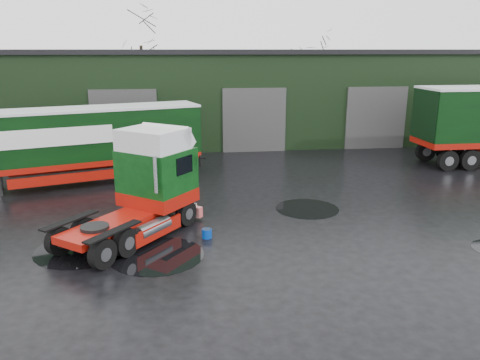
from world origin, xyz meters
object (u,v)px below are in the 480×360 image
object	(u,v)px
hero_tractor	(125,188)
trailer_left	(78,146)
tree_back_b	(311,77)
tree_back_a	(142,67)
wash_bucket	(207,233)
warehouse	(242,93)

from	to	relation	value
hero_tractor	trailer_left	world-z (taller)	trailer_left
tree_back_b	trailer_left	bearing A→B (deg)	-128.18
tree_back_a	wash_bucket	bearing A→B (deg)	-82.01
tree_back_a	tree_back_b	distance (m)	16.03
trailer_left	wash_bucket	world-z (taller)	trailer_left
warehouse	wash_bucket	bearing A→B (deg)	-100.79
hero_tractor	wash_bucket	size ratio (longest dim) A/B	17.21
hero_tractor	tree_back_b	distance (m)	33.08
trailer_left	tree_back_a	xyz separation A→B (m)	(1.50, 22.26, 2.91)
hero_tractor	wash_bucket	world-z (taller)	hero_tractor
warehouse	tree_back_a	size ratio (longest dim) A/B	3.41
wash_bucket	tree_back_a	bearing A→B (deg)	97.99
trailer_left	wash_bucket	size ratio (longest dim) A/B	34.57
tree_back_a	trailer_left	bearing A→B (deg)	-93.86
trailer_left	wash_bucket	bearing A→B (deg)	-161.01
warehouse	tree_back_b	bearing A→B (deg)	51.34
warehouse	trailer_left	xyz separation A→B (m)	(-9.50, -12.26, -1.32)
trailer_left	tree_back_a	bearing A→B (deg)	-21.47
wash_bucket	tree_back_b	distance (m)	32.37
trailer_left	wash_bucket	xyz separation A→B (m)	(5.70, -7.67, -1.68)
trailer_left	warehouse	bearing A→B (deg)	-55.39
warehouse	tree_back_a	bearing A→B (deg)	128.66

